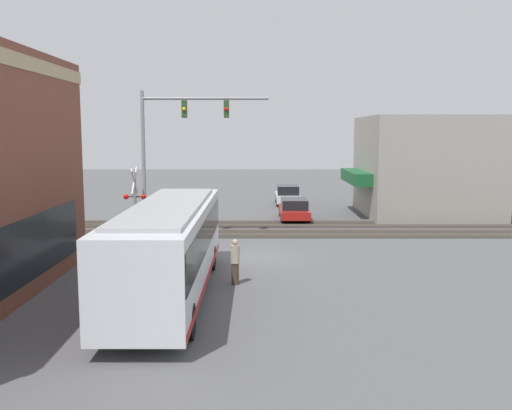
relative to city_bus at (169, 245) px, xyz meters
The scene contains 11 objects.
ground_plane 6.83m from the city_bus, 25.14° to the right, with size 120.00×120.00×0.00m, color #565659.
shop_building 24.15m from the city_bus, 36.43° to the right, with size 8.85×9.29×6.66m.
city_bus is the anchor object (origin of this frame).
traffic_signal_gantry 11.48m from the city_bus, ahead, with size 0.42×6.66×7.76m.
crossing_signal 10.72m from the city_bus, 18.14° to the left, with size 1.41×1.18×3.81m.
rail_track_near 12.42m from the city_bus, 13.17° to the right, with size 2.60×60.00×0.15m.
rail_track_far 15.52m from the city_bus, 10.46° to the right, with size 2.60×60.00×0.15m.
parked_car_red 18.07m from the city_bus, 17.42° to the right, with size 4.55×1.82×1.37m.
parked_car_white 25.54m from the city_bus, 12.22° to the right, with size 4.35×1.82×1.50m.
pedestrian_at_crossing 9.65m from the city_bus, ahead, with size 0.34×0.34×1.68m.
pedestrian_near_bus 2.81m from the city_bus, 55.69° to the right, with size 0.34×0.34×1.71m.
Camera 1 is at (-25.15, -0.20, 5.67)m, focal length 40.00 mm.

